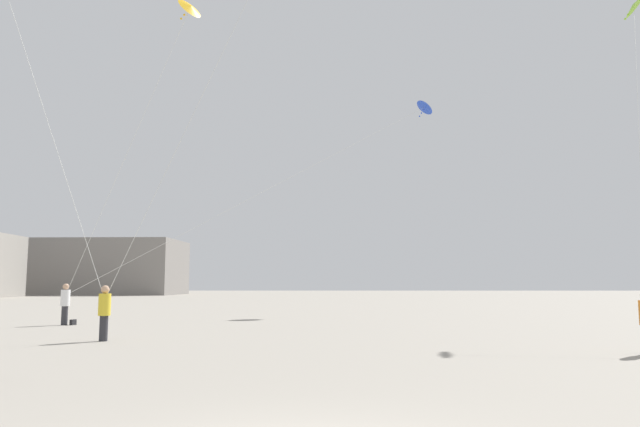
{
  "coord_description": "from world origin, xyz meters",
  "views": [
    {
      "loc": [
        0.25,
        -6.09,
        1.81
      ],
      "look_at": [
        0.0,
        22.12,
        5.13
      ],
      "focal_mm": 33.5,
      "sensor_mm": 36.0,
      "label": 1
    }
  ],
  "objects_px": {
    "kite_lime_diamond": "(634,7)",
    "building_centre_hall": "(102,267)",
    "kite_amber_diamond": "(190,9)",
    "handbag_beside_flyer": "(73,322)",
    "person_in_white": "(65,302)",
    "person_in_yellow": "(104,310)",
    "kite_cobalt_diamond": "(422,108)"
  },
  "relations": [
    {
      "from": "kite_lime_diamond",
      "to": "person_in_yellow",
      "type": "bearing_deg",
      "value": -160.87
    },
    {
      "from": "kite_cobalt_diamond",
      "to": "kite_lime_diamond",
      "type": "distance_m",
      "value": 15.91
    },
    {
      "from": "person_in_yellow",
      "to": "kite_lime_diamond",
      "type": "distance_m",
      "value": 26.52
    },
    {
      "from": "kite_lime_diamond",
      "to": "handbag_beside_flyer",
      "type": "bearing_deg",
      "value": -179.87
    },
    {
      "from": "handbag_beside_flyer",
      "to": "kite_lime_diamond",
      "type": "bearing_deg",
      "value": 0.13
    },
    {
      "from": "kite_cobalt_diamond",
      "to": "kite_lime_diamond",
      "type": "height_order",
      "value": "kite_lime_diamond"
    },
    {
      "from": "person_in_white",
      "to": "building_centre_hall",
      "type": "height_order",
      "value": "building_centre_hall"
    },
    {
      "from": "building_centre_hall",
      "to": "handbag_beside_flyer",
      "type": "relative_size",
      "value": 81.72
    },
    {
      "from": "person_in_white",
      "to": "building_centre_hall",
      "type": "xyz_separation_m",
      "value": [
        -25.77,
        72.91,
        3.49
      ]
    },
    {
      "from": "kite_lime_diamond",
      "to": "handbag_beside_flyer",
      "type": "xyz_separation_m",
      "value": [
        -25.55,
        -0.06,
        -14.5
      ]
    },
    {
      "from": "person_in_yellow",
      "to": "kite_lime_diamond",
      "type": "relative_size",
      "value": 0.13
    },
    {
      "from": "person_in_white",
      "to": "handbag_beside_flyer",
      "type": "bearing_deg",
      "value": -29.53
    },
    {
      "from": "person_in_yellow",
      "to": "handbag_beside_flyer",
      "type": "height_order",
      "value": "person_in_yellow"
    },
    {
      "from": "kite_lime_diamond",
      "to": "handbag_beside_flyer",
      "type": "distance_m",
      "value": 29.38
    },
    {
      "from": "kite_cobalt_diamond",
      "to": "kite_amber_diamond",
      "type": "xyz_separation_m",
      "value": [
        -13.3,
        -13.43,
        0.87
      ]
    },
    {
      "from": "kite_cobalt_diamond",
      "to": "kite_lime_diamond",
      "type": "relative_size",
      "value": 1.37
    },
    {
      "from": "person_in_white",
      "to": "handbag_beside_flyer",
      "type": "relative_size",
      "value": 5.67
    },
    {
      "from": "person_in_yellow",
      "to": "building_centre_hall",
      "type": "xyz_separation_m",
      "value": [
        -30.2,
        80.19,
        3.52
      ]
    },
    {
      "from": "person_in_white",
      "to": "kite_lime_diamond",
      "type": "xyz_separation_m",
      "value": [
        25.9,
        0.16,
        13.63
      ]
    },
    {
      "from": "person_in_yellow",
      "to": "kite_lime_diamond",
      "type": "xyz_separation_m",
      "value": [
        21.47,
        7.45,
        13.66
      ]
    },
    {
      "from": "kite_amber_diamond",
      "to": "building_centre_hall",
      "type": "distance_m",
      "value": 79.18
    },
    {
      "from": "kite_lime_diamond",
      "to": "person_in_white",
      "type": "bearing_deg",
      "value": -179.65
    },
    {
      "from": "kite_lime_diamond",
      "to": "building_centre_hall",
      "type": "height_order",
      "value": "kite_lime_diamond"
    },
    {
      "from": "person_in_white",
      "to": "kite_lime_diamond",
      "type": "relative_size",
      "value": 0.13
    },
    {
      "from": "kite_amber_diamond",
      "to": "handbag_beside_flyer",
      "type": "xyz_separation_m",
      "value": [
        -4.64,
        -0.58,
        -14.74
      ]
    },
    {
      "from": "person_in_yellow",
      "to": "kite_amber_diamond",
      "type": "xyz_separation_m",
      "value": [
        0.56,
        7.97,
        13.9
      ]
    },
    {
      "from": "person_in_yellow",
      "to": "kite_lime_diamond",
      "type": "bearing_deg",
      "value": -24.89
    },
    {
      "from": "kite_cobalt_diamond",
      "to": "building_centre_hall",
      "type": "distance_m",
      "value": 74.08
    },
    {
      "from": "kite_cobalt_diamond",
      "to": "person_in_white",
      "type": "bearing_deg",
      "value": -142.33
    },
    {
      "from": "person_in_yellow",
      "to": "kite_amber_diamond",
      "type": "distance_m",
      "value": 16.03
    },
    {
      "from": "kite_lime_diamond",
      "to": "building_centre_hall",
      "type": "relative_size",
      "value": 0.53
    },
    {
      "from": "handbag_beside_flyer",
      "to": "kite_cobalt_diamond",
      "type": "bearing_deg",
      "value": 38.01
    }
  ]
}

